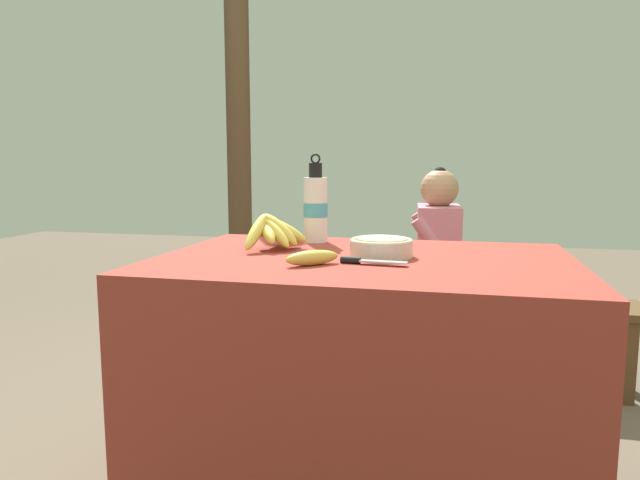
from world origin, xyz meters
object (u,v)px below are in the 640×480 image
Objects in this scene: loose_banana_front at (312,258)px; seated_vendor at (427,260)px; water_bottle at (316,208)px; wooden_bench at (442,309)px; support_post_near at (239,132)px; knife at (363,261)px; banana_bunch_ripe at (274,230)px; banana_bunch_green at (558,291)px; serving_bowl at (381,246)px.

loose_banana_front is 0.14× the size of seated_vendor.
wooden_bench is at bearing 63.82° from water_bottle.
wooden_bench is at bearing -19.37° from support_post_near.
loose_banana_front is at bearing -156.15° from knife.
support_post_near is at bearing 160.63° from wooden_bench.
support_post_near is at bearing 121.20° from water_bottle.
support_post_near reaches higher than loose_banana_front.
banana_bunch_green is at bearing 45.56° from banana_bunch_ripe.
serving_bowl is at bearing -121.39° from banana_bunch_green.
seated_vendor is at bearing 85.38° from serving_bowl.
knife is 1.37m from wooden_bench.
seated_vendor is (0.09, 1.11, -0.22)m from serving_bowl.
banana_bunch_ripe reaches higher than banana_bunch_green.
loose_banana_front is 0.06× the size of support_post_near.
water_bottle is 1.36× the size of banana_bunch_green.
seated_vendor reaches higher than serving_bowl.
banana_bunch_ripe is 0.85× the size of water_bottle.
seated_vendor is 0.63m from banana_bunch_green.
banana_bunch_ripe is 1.16m from seated_vendor.
wooden_bench is 1.75× the size of seated_vendor.
knife is (0.24, -0.41, -0.11)m from water_bottle.
banana_bunch_ripe is 1.40× the size of serving_bowl.
serving_bowl is 1.25m from wooden_bench.
support_post_near is at bearing -26.14° from seated_vendor.
seated_vendor is at bearing 78.84° from loose_banana_front.
banana_bunch_ripe is at bearing -134.44° from banana_bunch_green.
wooden_bench is (0.20, 1.28, -0.45)m from knife.
knife reaches higher than wooden_bench.
water_bottle is 0.12× the size of support_post_near.
seated_vendor reaches higher than banana_bunch_green.
knife is 0.07× the size of support_post_near.
water_bottle is 1.65× the size of knife.
loose_banana_front reaches higher than banana_bunch_green.
serving_bowl is 0.15m from knife.
seated_vendor is at bearing 67.07° from water_bottle.
water_bottle is 0.17× the size of wooden_bench.
water_bottle reaches higher than knife.
seated_vendor reaches higher than wooden_bench.
seated_vendor reaches higher than knife.
support_post_near is (-1.03, 1.71, 0.45)m from knife.
banana_bunch_ripe is 1.40× the size of knife.
knife is 2.04m from support_post_near.
serving_bowl is 1.39m from banana_bunch_green.
water_bottle reaches higher than wooden_bench.
support_post_near reaches higher than serving_bowl.
wooden_bench is 8.10× the size of banana_bunch_green.
wooden_bench is at bearing 81.80° from serving_bowl.
support_post_near is (-0.70, 1.50, 0.40)m from banana_bunch_ripe.
banana_bunch_ripe reaches higher than wooden_bench.
knife is 0.18× the size of seated_vendor.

